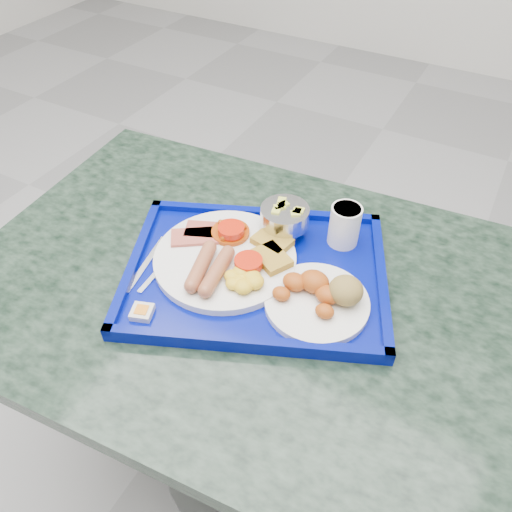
{
  "coord_description": "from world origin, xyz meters",
  "views": [
    {
      "loc": [
        0.58,
        -0.53,
        1.43
      ],
      "look_at": [
        0.26,
        0.06,
        0.78
      ],
      "focal_mm": 35.0,
      "sensor_mm": 36.0,
      "label": 1
    }
  ],
  "objects_px": {
    "juice_cup": "(345,224)",
    "main_plate": "(229,258)",
    "table": "(258,342)",
    "tray": "(256,273)",
    "fruit_bowl": "(285,217)",
    "bread_plate": "(321,296)"
  },
  "relations": [
    {
      "from": "tray",
      "to": "main_plate",
      "type": "xyz_separation_m",
      "value": [
        -0.06,
        -0.01,
        0.02
      ]
    },
    {
      "from": "main_plate",
      "to": "juice_cup",
      "type": "height_order",
      "value": "juice_cup"
    },
    {
      "from": "fruit_bowl",
      "to": "tray",
      "type": "bearing_deg",
      "value": -89.34
    },
    {
      "from": "bread_plate",
      "to": "fruit_bowl",
      "type": "bearing_deg",
      "value": 135.64
    },
    {
      "from": "table",
      "to": "juice_cup",
      "type": "distance_m",
      "value": 0.32
    },
    {
      "from": "table",
      "to": "juice_cup",
      "type": "height_order",
      "value": "juice_cup"
    },
    {
      "from": "tray",
      "to": "fruit_bowl",
      "type": "bearing_deg",
      "value": 90.66
    },
    {
      "from": "tray",
      "to": "fruit_bowl",
      "type": "distance_m",
      "value": 0.13
    },
    {
      "from": "tray",
      "to": "juice_cup",
      "type": "height_order",
      "value": "juice_cup"
    },
    {
      "from": "table",
      "to": "tray",
      "type": "distance_m",
      "value": 0.2
    },
    {
      "from": "main_plate",
      "to": "bread_plate",
      "type": "relative_size",
      "value": 1.47
    },
    {
      "from": "juice_cup",
      "to": "main_plate",
      "type": "bearing_deg",
      "value": -135.37
    },
    {
      "from": "bread_plate",
      "to": "fruit_bowl",
      "type": "xyz_separation_m",
      "value": [
        -0.14,
        0.14,
        0.03
      ]
    },
    {
      "from": "tray",
      "to": "fruit_bowl",
      "type": "relative_size",
      "value": 6.01
    },
    {
      "from": "main_plate",
      "to": "tray",
      "type": "bearing_deg",
      "value": 8.22
    },
    {
      "from": "main_plate",
      "to": "juice_cup",
      "type": "relative_size",
      "value": 3.23
    },
    {
      "from": "main_plate",
      "to": "juice_cup",
      "type": "bearing_deg",
      "value": 44.63
    },
    {
      "from": "table",
      "to": "tray",
      "type": "height_order",
      "value": "tray"
    },
    {
      "from": "juice_cup",
      "to": "bread_plate",
      "type": "bearing_deg",
      "value": -81.2
    },
    {
      "from": "fruit_bowl",
      "to": "juice_cup",
      "type": "distance_m",
      "value": 0.12
    },
    {
      "from": "tray",
      "to": "bread_plate",
      "type": "xyz_separation_m",
      "value": [
        0.14,
        -0.02,
        0.03
      ]
    },
    {
      "from": "tray",
      "to": "juice_cup",
      "type": "distance_m",
      "value": 0.2
    }
  ]
}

